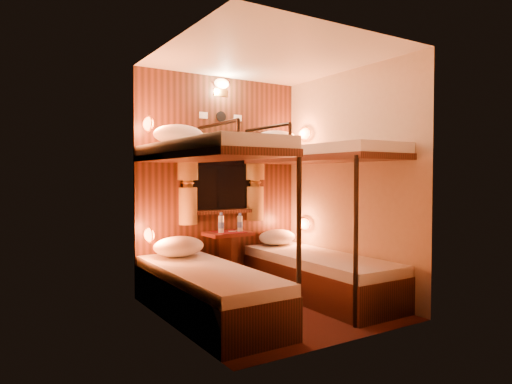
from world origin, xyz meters
TOP-DOWN VIEW (x-y plane):
  - floor at (0.00, 0.00)m, footprint 2.10×2.10m
  - ceiling at (0.00, 0.00)m, footprint 2.10×2.10m
  - wall_back at (0.00, 1.05)m, footprint 2.40×0.00m
  - wall_front at (0.00, -1.05)m, footprint 2.40×0.00m
  - wall_left at (-1.00, 0.00)m, footprint 0.00×2.40m
  - wall_right at (1.00, 0.00)m, footprint 0.00×2.40m
  - back_panel at (0.00, 1.04)m, footprint 2.00×0.03m
  - bunk_left at (-0.65, 0.07)m, footprint 0.72×1.90m
  - bunk_right at (0.65, 0.07)m, footprint 0.72×1.90m
  - window at (0.00, 1.00)m, footprint 1.00×0.12m
  - curtains at (0.00, 0.97)m, footprint 1.10×0.22m
  - back_fixtures at (0.00, 1.00)m, footprint 0.54×0.09m
  - reading_lamps at (-0.00, 0.70)m, footprint 2.00×0.20m
  - table at (0.00, 0.85)m, footprint 0.50×0.34m
  - bottle_left at (-0.11, 0.81)m, footprint 0.07×0.07m
  - bottle_right at (0.12, 0.80)m, footprint 0.06×0.06m
  - sachet_a at (0.05, 0.85)m, footprint 0.10×0.09m
  - sachet_b at (0.15, 0.88)m, footprint 0.10×0.09m
  - pillow_lower_left at (-0.65, 0.70)m, footprint 0.53×0.38m
  - pillow_lower_right at (0.65, 0.83)m, footprint 0.47×0.33m
  - pillow_upper_left at (-0.65, 0.69)m, footprint 0.52×0.37m
  - pillow_upper_right at (0.65, 0.84)m, footprint 0.57×0.41m

SIDE VIEW (x-z plane):
  - floor at x=0.00m, z-range 0.00..0.00m
  - table at x=0.00m, z-range 0.09..0.74m
  - pillow_lower_right at x=0.65m, z-range 0.46..0.64m
  - bunk_left at x=-0.65m, z-range -0.35..1.47m
  - bunk_right at x=0.65m, z-range -0.35..1.47m
  - pillow_lower_left at x=-0.65m, z-range 0.46..0.66m
  - sachet_b at x=0.15m, z-range 0.65..0.66m
  - sachet_a at x=0.05m, z-range 0.65..0.66m
  - bottle_right at x=0.12m, z-range 0.64..0.85m
  - bottle_left at x=-0.11m, z-range 0.63..0.86m
  - window at x=0.00m, z-range 0.79..1.58m
  - wall_back at x=0.00m, z-range 0.00..2.40m
  - wall_front at x=0.00m, z-range 0.00..2.40m
  - wall_left at x=-1.00m, z-range 0.00..2.40m
  - wall_right at x=1.00m, z-range 0.00..2.40m
  - back_panel at x=0.00m, z-range 0.00..2.40m
  - reading_lamps at x=0.00m, z-range 0.62..1.86m
  - curtains at x=0.00m, z-range 0.76..1.76m
  - pillow_upper_left at x=-0.65m, z-range 1.59..1.79m
  - pillow_upper_right at x=0.65m, z-range 1.59..1.81m
  - back_fixtures at x=0.00m, z-range 2.00..2.49m
  - ceiling at x=0.00m, z-range 2.40..2.40m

